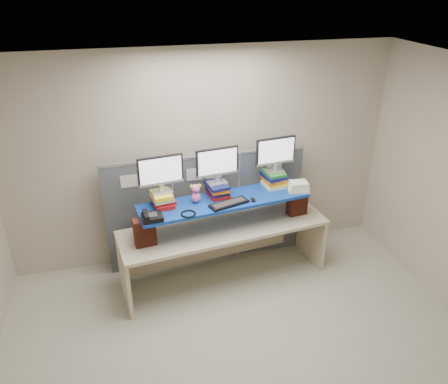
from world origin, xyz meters
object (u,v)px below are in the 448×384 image
object	(u,v)px
desk	(224,237)
monitor_right	(276,153)
monitor_center	(217,164)
keyboard	(229,204)
monitor_left	(161,172)
blue_board	(224,201)
desk_phone	(151,217)

from	to	relation	value
desk	monitor_right	distance (m)	1.21
monitor_center	keyboard	bearing A→B (deg)	-79.88
monitor_left	monitor_right	xyz separation A→B (m)	(1.41, 0.17, 0.03)
desk	monitor_center	world-z (taller)	monitor_center
monitor_right	keyboard	size ratio (longest dim) A/B	1.03
blue_board	monitor_left	xyz separation A→B (m)	(-0.72, 0.03, 0.44)
monitor_left	keyboard	bearing A→B (deg)	-19.67
monitor_center	monitor_left	bearing A→B (deg)	-180.00
monitor_left	monitor_center	distance (m)	0.67
blue_board	keyboard	bearing A→B (deg)	-86.83
blue_board	monitor_left	distance (m)	0.84
monitor_right	keyboard	distance (m)	0.87
desk	monitor_center	bearing A→B (deg)	107.81
monitor_left	keyboard	xyz separation A→B (m)	(0.74, -0.17, -0.41)
desk_phone	monitor_center	bearing A→B (deg)	20.10
monitor_left	monitor_center	size ratio (longest dim) A/B	1.00
desk	keyboard	size ratio (longest dim) A/B	5.29
monitor_left	monitor_center	world-z (taller)	same
monitor_center	keyboard	size ratio (longest dim) A/B	1.03
monitor_right	desk	bearing A→B (deg)	-170.60
blue_board	monitor_right	size ratio (longest dim) A/B	3.97
blue_board	monitor_center	xyz separation A→B (m)	(-0.05, 0.11, 0.44)
monitor_center	desk_phone	world-z (taller)	monitor_center
monitor_right	keyboard	xyz separation A→B (m)	(-0.67, -0.34, -0.43)
keyboard	monitor_right	bearing A→B (deg)	9.93
monitor_left	monitor_center	bearing A→B (deg)	0.00
desk	monitor_left	distance (m)	1.18
keyboard	desk_phone	distance (m)	0.91
desk	desk_phone	distance (m)	1.07
monitor_left	desk	bearing A→B (deg)	-9.50
blue_board	desk_phone	size ratio (longest dim) A/B	8.73
monitor_center	monitor_right	world-z (taller)	monitor_right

